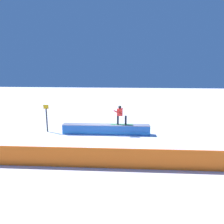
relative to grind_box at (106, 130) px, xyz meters
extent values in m
plane|color=white|center=(0.00, 0.00, -0.33)|extent=(120.00, 120.00, 0.00)
cube|color=blue|center=(0.00, 0.00, 0.01)|extent=(6.26, 1.01, 0.68)
cube|color=blue|center=(0.00, 0.00, -0.16)|extent=(6.27, 1.02, 0.16)
cube|color=#898BA2|center=(0.00, 0.00, 0.37)|extent=(6.26, 1.07, 0.04)
cube|color=#398554|center=(-1.13, -0.08, 0.40)|extent=(1.60, 0.41, 0.01)
cylinder|color=black|center=(-0.85, -0.06, 0.73)|extent=(0.15, 0.15, 0.64)
cylinder|color=black|center=(-1.41, -0.10, 0.73)|extent=(0.15, 0.15, 0.64)
cube|color=red|center=(-0.98, -0.07, 1.29)|extent=(0.42, 0.27, 0.50)
sphere|color=black|center=(-0.98, -0.07, 1.66)|extent=(0.22, 0.22, 0.22)
cylinder|color=red|center=(-0.81, 0.11, 1.32)|extent=(0.53, 0.13, 0.34)
cylinder|color=red|center=(-1.07, -0.24, 1.32)|extent=(0.25, 0.11, 0.55)
cube|color=orange|center=(0.00, 5.00, 0.15)|extent=(12.33, 0.94, 0.95)
cylinder|color=#262628|center=(4.47, 0.01, 0.55)|extent=(0.10, 0.10, 1.76)
cube|color=yellow|center=(4.47, 0.01, 1.58)|extent=(0.40, 0.04, 0.30)
camera|label=1|loc=(-2.06, 12.38, 3.69)|focal=28.97mm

